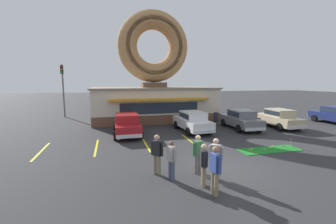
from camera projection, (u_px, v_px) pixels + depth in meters
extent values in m
plane|color=#2D2D30|center=(225.00, 169.00, 10.16)|extent=(160.00, 160.00, 0.00)
cube|color=brown|center=(154.00, 115.00, 23.40)|extent=(12.00, 6.00, 0.90)
cube|color=beige|center=(154.00, 100.00, 23.18)|extent=(12.00, 6.00, 2.30)
cube|color=gray|center=(154.00, 88.00, 23.02)|extent=(12.30, 6.30, 0.16)
cube|color=orange|center=(161.00, 100.00, 19.97)|extent=(9.00, 0.60, 0.20)
cube|color=#232D3D|center=(160.00, 108.00, 20.35)|extent=(7.20, 0.03, 1.00)
cube|color=brown|center=(154.00, 85.00, 22.97)|extent=(2.40, 1.80, 0.50)
torus|color=#B27F4C|center=(153.00, 47.00, 22.47)|extent=(7.10, 1.90, 7.10)
torus|color=tan|center=(154.00, 46.00, 22.06)|extent=(6.25, 1.05, 6.24)
cube|color=#197523|center=(269.00, 150.00, 12.98)|extent=(3.66, 1.22, 0.03)
torus|color=brown|center=(256.00, 152.00, 12.41)|extent=(0.13, 0.13, 0.04)
torus|color=#A5724C|center=(283.00, 146.00, 13.65)|extent=(0.13, 0.13, 0.04)
torus|color=#D17F47|center=(250.00, 150.00, 12.81)|extent=(0.13, 0.13, 0.04)
torus|color=#D17F47|center=(265.00, 149.00, 13.03)|extent=(0.13, 0.13, 0.04)
torus|color=#E5C666|center=(252.00, 149.00, 13.05)|extent=(0.13, 0.13, 0.04)
torus|color=#E5C666|center=(273.00, 146.00, 13.55)|extent=(0.13, 0.13, 0.04)
torus|color=#E5C666|center=(270.00, 148.00, 13.28)|extent=(0.13, 0.13, 0.04)
sphere|color=white|center=(264.00, 149.00, 12.99)|extent=(0.04, 0.04, 0.04)
cylinder|color=silver|center=(291.00, 142.00, 13.46)|extent=(0.01, 0.01, 0.55)
cube|color=red|center=(292.00, 139.00, 13.44)|extent=(0.12, 0.01, 0.08)
cube|color=navy|center=(335.00, 117.00, 21.19)|extent=(1.94, 4.47, 0.68)
cube|color=silver|center=(315.00, 116.00, 23.39)|extent=(1.67, 0.17, 0.24)
cylinder|color=black|center=(314.00, 118.00, 22.38)|extent=(0.25, 0.65, 0.64)
cylinder|color=black|center=(329.00, 118.00, 22.74)|extent=(0.25, 0.65, 0.64)
cube|color=silver|center=(192.00, 123.00, 17.85)|extent=(1.96, 4.48, 0.68)
cube|color=silver|center=(193.00, 115.00, 17.62)|extent=(1.66, 2.17, 0.60)
cube|color=#232D3D|center=(193.00, 115.00, 17.62)|extent=(1.68, 2.09, 0.36)
cube|color=silver|center=(182.00, 121.00, 19.99)|extent=(1.67, 0.18, 0.24)
cube|color=silver|center=(205.00, 132.00, 15.77)|extent=(1.67, 0.18, 0.24)
cylinder|color=black|center=(176.00, 125.00, 18.93)|extent=(0.25, 0.65, 0.64)
cylinder|color=black|center=(195.00, 124.00, 19.44)|extent=(0.25, 0.65, 0.64)
cylinder|color=black|center=(188.00, 132.00, 16.35)|extent=(0.25, 0.65, 0.64)
cylinder|color=black|center=(210.00, 130.00, 16.86)|extent=(0.25, 0.65, 0.64)
cube|color=slate|center=(240.00, 121.00, 18.79)|extent=(2.01, 4.49, 0.68)
cube|color=slate|center=(242.00, 114.00, 18.56)|extent=(1.68, 2.19, 0.60)
cube|color=#232D3D|center=(242.00, 113.00, 18.56)|extent=(1.70, 2.10, 0.36)
cube|color=silver|center=(228.00, 119.00, 20.99)|extent=(1.67, 0.20, 0.24)
cube|color=silver|center=(256.00, 129.00, 16.66)|extent=(1.67, 0.20, 0.24)
cylinder|color=black|center=(223.00, 122.00, 20.00)|extent=(0.26, 0.65, 0.64)
cylinder|color=black|center=(242.00, 122.00, 20.33)|extent=(0.26, 0.65, 0.64)
cylinder|color=black|center=(239.00, 129.00, 17.34)|extent=(0.26, 0.65, 0.64)
cylinder|color=black|center=(259.00, 128.00, 17.68)|extent=(0.26, 0.65, 0.64)
cube|color=#BCAD89|center=(278.00, 120.00, 19.40)|extent=(1.95, 4.47, 0.68)
cube|color=#BCAD89|center=(280.00, 113.00, 19.17)|extent=(1.65, 2.17, 0.60)
cube|color=#232D3D|center=(280.00, 112.00, 19.17)|extent=(1.67, 2.08, 0.36)
cube|color=silver|center=(262.00, 118.00, 21.59)|extent=(1.67, 0.17, 0.24)
cube|color=silver|center=(297.00, 128.00, 17.27)|extent=(1.67, 0.17, 0.24)
cylinder|color=black|center=(259.00, 121.00, 20.59)|extent=(0.25, 0.65, 0.64)
cylinder|color=black|center=(276.00, 121.00, 20.95)|extent=(0.25, 0.65, 0.64)
cylinder|color=black|center=(280.00, 127.00, 17.94)|extent=(0.25, 0.65, 0.64)
cylinder|color=black|center=(298.00, 126.00, 18.30)|extent=(0.25, 0.65, 0.64)
cube|color=maroon|center=(127.00, 126.00, 16.60)|extent=(1.82, 4.43, 0.68)
cube|color=maroon|center=(127.00, 118.00, 16.37)|extent=(1.59, 2.12, 0.60)
cube|color=#232D3D|center=(127.00, 118.00, 16.37)|extent=(1.61, 2.04, 0.36)
cube|color=silver|center=(126.00, 124.00, 18.78)|extent=(1.67, 0.12, 0.24)
cube|color=silver|center=(129.00, 136.00, 14.49)|extent=(1.67, 0.12, 0.24)
cylinder|color=black|center=(115.00, 128.00, 17.76)|extent=(0.23, 0.64, 0.64)
cylinder|color=black|center=(137.00, 127.00, 18.17)|extent=(0.23, 0.64, 0.64)
cylinder|color=black|center=(115.00, 136.00, 15.13)|extent=(0.23, 0.64, 0.64)
cylinder|color=black|center=(141.00, 134.00, 15.54)|extent=(0.23, 0.64, 0.64)
cylinder|color=slate|center=(196.00, 164.00, 9.60)|extent=(0.15, 0.15, 0.82)
cylinder|color=slate|center=(199.00, 163.00, 9.73)|extent=(0.15, 0.15, 0.82)
cube|color=#386B42|center=(198.00, 148.00, 9.57)|extent=(0.45, 0.38, 0.60)
cylinder|color=#386B42|center=(194.00, 150.00, 9.42)|extent=(0.10, 0.10, 0.55)
cylinder|color=#386B42|center=(202.00, 147.00, 9.73)|extent=(0.10, 0.10, 0.55)
sphere|color=beige|center=(198.00, 138.00, 9.51)|extent=(0.22, 0.22, 0.22)
cylinder|color=#7F7056|center=(213.00, 182.00, 7.86)|extent=(0.15, 0.15, 0.86)
cylinder|color=#7F7056|center=(216.00, 184.00, 7.68)|extent=(0.15, 0.15, 0.86)
cube|color=#33478C|center=(215.00, 163.00, 7.67)|extent=(0.30, 0.41, 0.63)
cylinder|color=#33478C|center=(211.00, 161.00, 7.90)|extent=(0.10, 0.10, 0.58)
cylinder|color=#33478C|center=(220.00, 166.00, 7.45)|extent=(0.10, 0.10, 0.58)
sphere|color=#9E7051|center=(216.00, 150.00, 7.61)|extent=(0.23, 0.23, 0.23)
cylinder|color=#474C66|center=(170.00, 169.00, 9.09)|extent=(0.15, 0.15, 0.79)
cylinder|color=#474C66|center=(173.00, 171.00, 8.92)|extent=(0.15, 0.15, 0.79)
cube|color=gray|center=(172.00, 154.00, 8.92)|extent=(0.34, 0.44, 0.58)
cylinder|color=gray|center=(168.00, 153.00, 9.13)|extent=(0.10, 0.10, 0.53)
cylinder|color=gray|center=(175.00, 156.00, 8.71)|extent=(0.10, 0.10, 0.53)
sphere|color=brown|center=(172.00, 143.00, 8.86)|extent=(0.21, 0.21, 0.21)
cylinder|color=#7F7056|center=(203.00, 175.00, 8.55)|extent=(0.15, 0.15, 0.80)
cylinder|color=#7F7056|center=(204.00, 177.00, 8.35)|extent=(0.15, 0.15, 0.80)
cube|color=black|center=(204.00, 158.00, 8.36)|extent=(0.33, 0.43, 0.59)
cylinder|color=black|center=(203.00, 157.00, 8.61)|extent=(0.10, 0.10, 0.54)
cylinder|color=black|center=(205.00, 161.00, 8.11)|extent=(0.10, 0.10, 0.54)
sphere|color=beige|center=(204.00, 147.00, 8.30)|extent=(0.22, 0.22, 0.22)
cylinder|color=slate|center=(218.00, 170.00, 8.95)|extent=(0.15, 0.15, 0.83)
cylinder|color=slate|center=(213.00, 169.00, 9.06)|extent=(0.15, 0.15, 0.83)
cube|color=gray|center=(216.00, 152.00, 8.91)|extent=(0.43, 0.44, 0.61)
cylinder|color=gray|center=(222.00, 154.00, 8.77)|extent=(0.10, 0.10, 0.56)
cylinder|color=gray|center=(210.00, 152.00, 9.05)|extent=(0.10, 0.10, 0.56)
sphere|color=beige|center=(216.00, 141.00, 8.85)|extent=(0.22, 0.22, 0.22)
cylinder|color=#7F7056|center=(159.00, 165.00, 9.46)|extent=(0.15, 0.15, 0.85)
cylinder|color=#7F7056|center=(155.00, 164.00, 9.56)|extent=(0.15, 0.15, 0.85)
cube|color=black|center=(157.00, 148.00, 9.41)|extent=(0.44, 0.44, 0.62)
cylinder|color=black|center=(162.00, 150.00, 9.30)|extent=(0.10, 0.10, 0.57)
cylinder|color=black|center=(152.00, 148.00, 9.54)|extent=(0.10, 0.10, 0.57)
sphere|color=tan|center=(157.00, 137.00, 9.35)|extent=(0.23, 0.23, 0.23)
cylinder|color=#232833|center=(215.00, 117.00, 22.05)|extent=(0.56, 0.56, 0.95)
torus|color=black|center=(215.00, 112.00, 21.98)|extent=(0.57, 0.57, 0.05)
cylinder|color=#595B60|center=(63.00, 91.00, 24.79)|extent=(0.16, 0.16, 5.80)
cube|color=black|center=(62.00, 69.00, 24.31)|extent=(0.28, 0.24, 0.90)
sphere|color=red|center=(61.00, 67.00, 24.15)|extent=(0.18, 0.18, 0.18)
sphere|color=orange|center=(62.00, 69.00, 24.19)|extent=(0.18, 0.18, 0.18)
sphere|color=green|center=(62.00, 72.00, 24.23)|extent=(0.18, 0.18, 0.18)
cube|color=yellow|center=(41.00, 151.00, 12.78)|extent=(0.12, 3.60, 0.01)
cube|color=yellow|center=(96.00, 147.00, 13.52)|extent=(0.12, 3.60, 0.01)
cube|color=yellow|center=(146.00, 144.00, 14.26)|extent=(0.12, 3.60, 0.01)
cube|color=yellow|center=(190.00, 141.00, 15.00)|extent=(0.12, 3.60, 0.01)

